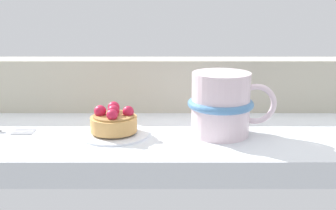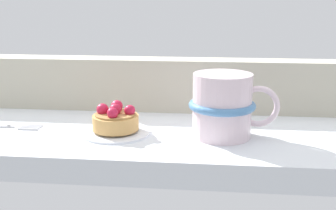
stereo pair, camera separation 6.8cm
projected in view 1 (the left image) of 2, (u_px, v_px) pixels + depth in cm
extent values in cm
cube|color=silver|center=(139.00, 139.00, 73.18)|extent=(89.93, 30.61, 3.88)
cube|color=#B2AD99|center=(142.00, 84.00, 83.44)|extent=(88.13, 5.87, 9.90)
cylinder|color=silver|center=(115.00, 133.00, 69.03)|extent=(11.31, 11.31, 0.70)
cylinder|color=silver|center=(115.00, 134.00, 69.07)|extent=(6.22, 6.22, 0.35)
cylinder|color=tan|center=(115.00, 124.00, 68.65)|extent=(7.41, 7.41, 2.34)
cylinder|color=#A37942|center=(115.00, 116.00, 68.32)|extent=(6.52, 6.52, 0.30)
sphere|color=#B71938|center=(114.00, 111.00, 68.12)|extent=(1.87, 1.87, 1.87)
sphere|color=#B71938|center=(129.00, 111.00, 68.31)|extent=(1.79, 1.79, 1.79)
sphere|color=#B71938|center=(115.00, 107.00, 70.34)|extent=(1.94, 1.94, 1.94)
sphere|color=#B71938|center=(101.00, 111.00, 68.28)|extent=(1.95, 1.95, 1.95)
sphere|color=#B71938|center=(113.00, 115.00, 66.07)|extent=(1.78, 1.78, 1.78)
cylinder|color=silver|center=(222.00, 104.00, 68.14)|extent=(9.20, 9.20, 10.07)
torus|color=#4C7FB2|center=(222.00, 104.00, 68.12)|extent=(10.45, 10.45, 1.20)
torus|color=silver|center=(257.00, 104.00, 68.13)|extent=(6.56, 0.93, 6.56)
cube|color=silver|center=(3.00, 131.00, 70.23)|extent=(1.20, 0.57, 0.60)
cube|color=silver|center=(22.00, 133.00, 69.18)|extent=(3.50, 0.27, 0.60)
cube|color=silver|center=(24.00, 132.00, 69.89)|extent=(3.50, 0.27, 0.60)
cube|color=silver|center=(25.00, 130.00, 70.60)|extent=(3.50, 0.27, 0.60)
cube|color=silver|center=(26.00, 129.00, 71.31)|extent=(3.50, 0.27, 0.60)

